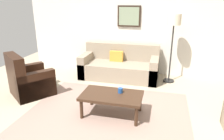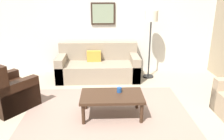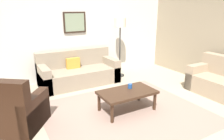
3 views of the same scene
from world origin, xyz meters
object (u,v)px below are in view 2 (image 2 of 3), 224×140
armchair_leather (6,93)px  lamp_standing (151,23)px  framed_artwork (103,14)px  couch_main (98,66)px  cup (119,90)px  coffee_table (112,97)px

armchair_leather → lamp_standing: size_ratio=0.66×
armchair_leather → framed_artwork: 3.06m
framed_artwork → lamp_standing: bearing=-22.4°
couch_main → framed_artwork: 1.37m
couch_main → framed_artwork: size_ratio=3.27×
armchair_leather → couch_main: bearing=43.6°
couch_main → armchair_leather: 2.38m
lamp_standing → framed_artwork: 1.28m
framed_artwork → cup: bearing=-83.3°
couch_main → lamp_standing: size_ratio=1.20×
coffee_table → cup: bearing=37.6°
couch_main → lamp_standing: bearing=-2.4°
couch_main → coffee_table: bearing=-82.2°
coffee_table → framed_artwork: framed_artwork is taller
lamp_standing → framed_artwork: framed_artwork is taller
couch_main → framed_artwork: framed_artwork is taller
couch_main → lamp_standing: 1.72m
coffee_table → lamp_standing: lamp_standing is taller
armchair_leather → framed_artwork: bearing=48.0°
cup → armchair_leather: bearing=173.1°
couch_main → cup: size_ratio=22.05×
cup → couch_main: bearing=102.2°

